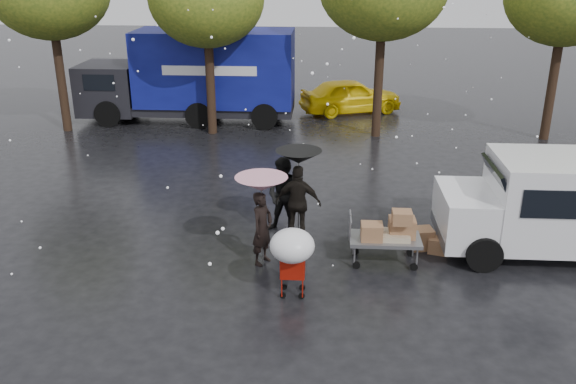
# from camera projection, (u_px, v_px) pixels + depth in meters

# --- Properties ---
(ground) EXTENTS (90.00, 90.00, 0.00)m
(ground) POSITION_uv_depth(u_px,v_px,m) (291.00, 263.00, 13.07)
(ground) COLOR black
(ground) RESTS_ON ground
(person_pink) EXTENTS (0.62, 0.70, 1.62)m
(person_pink) POSITION_uv_depth(u_px,v_px,m) (262.00, 228.00, 12.82)
(person_pink) COLOR black
(person_pink) RESTS_ON ground
(person_middle) EXTENTS (1.03, 0.89, 1.84)m
(person_middle) POSITION_uv_depth(u_px,v_px,m) (285.00, 196.00, 14.23)
(person_middle) COLOR black
(person_middle) RESTS_ON ground
(person_black) EXTENTS (1.09, 0.57, 1.78)m
(person_black) POSITION_uv_depth(u_px,v_px,m) (298.00, 203.00, 13.93)
(person_black) COLOR black
(person_black) RESTS_ON ground
(umbrella_pink) EXTENTS (1.09, 1.09, 1.96)m
(umbrella_pink) POSITION_uv_depth(u_px,v_px,m) (261.00, 184.00, 12.46)
(umbrella_pink) COLOR #4C4C4C
(umbrella_pink) RESTS_ON ground
(umbrella_black) EXTENTS (1.04, 1.04, 2.14)m
(umbrella_black) POSITION_uv_depth(u_px,v_px,m) (299.00, 157.00, 13.52)
(umbrella_black) COLOR #4C4C4C
(umbrella_black) RESTS_ON ground
(vendor_cart) EXTENTS (1.52, 0.80, 1.27)m
(vendor_cart) POSITION_uv_depth(u_px,v_px,m) (390.00, 232.00, 12.85)
(vendor_cart) COLOR slate
(vendor_cart) RESTS_ON ground
(shopping_cart) EXTENTS (0.84, 0.84, 1.46)m
(shopping_cart) POSITION_uv_depth(u_px,v_px,m) (292.00, 249.00, 11.36)
(shopping_cart) COLOR #9E1409
(shopping_cart) RESTS_ON ground
(white_van) EXTENTS (4.91, 2.18, 2.20)m
(white_van) POSITION_uv_depth(u_px,v_px,m) (563.00, 204.00, 13.15)
(white_van) COLOR white
(white_van) RESTS_ON ground
(blue_truck) EXTENTS (8.30, 2.60, 3.50)m
(blue_truck) POSITION_uv_depth(u_px,v_px,m) (194.00, 76.00, 23.61)
(blue_truck) COLOR #0B0E5A
(blue_truck) RESTS_ON ground
(box_ground_near) EXTENTS (0.60, 0.51, 0.48)m
(box_ground_near) POSITION_uv_depth(u_px,v_px,m) (420.00, 238.00, 13.67)
(box_ground_near) COLOR brown
(box_ground_near) RESTS_ON ground
(box_ground_far) EXTENTS (0.52, 0.45, 0.34)m
(box_ground_far) POSITION_uv_depth(u_px,v_px,m) (439.00, 245.00, 13.49)
(box_ground_far) COLOR brown
(box_ground_far) RESTS_ON ground
(yellow_taxi) EXTENTS (4.47, 2.99, 1.41)m
(yellow_taxi) POSITION_uv_depth(u_px,v_px,m) (351.00, 96.00, 25.17)
(yellow_taxi) COLOR yellow
(yellow_taxi) RESTS_ON ground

